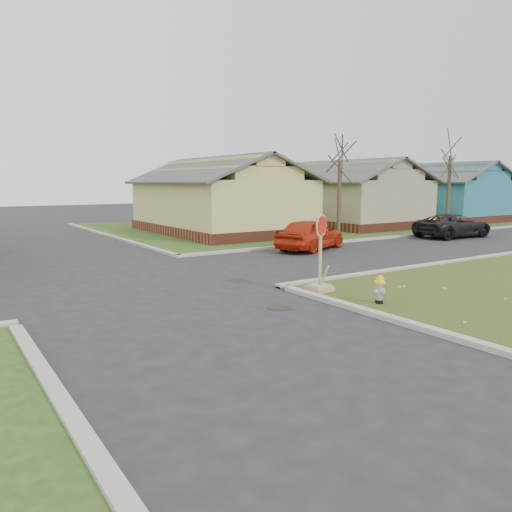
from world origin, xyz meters
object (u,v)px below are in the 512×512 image
stop_sign (320,274)px  red_sedan (310,234)px  fire_hydrant (380,288)px  dark_pickup (453,226)px

stop_sign → red_sedan: stop_sign is taller
fire_hydrant → stop_sign: stop_sign is taller
dark_pickup → stop_sign: bearing=116.4°
fire_hydrant → stop_sign: (-0.32, 1.94, 0.07)m
dark_pickup → red_sedan: bearing=90.8°
fire_hydrant → dark_pickup: bearing=36.0°
red_sedan → fire_hydrant: bearing=127.5°
red_sedan → dark_pickup: red_sedan is taller
red_sedan → dark_pickup: (10.09, -0.38, -0.07)m
stop_sign → red_sedan: size_ratio=0.52×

